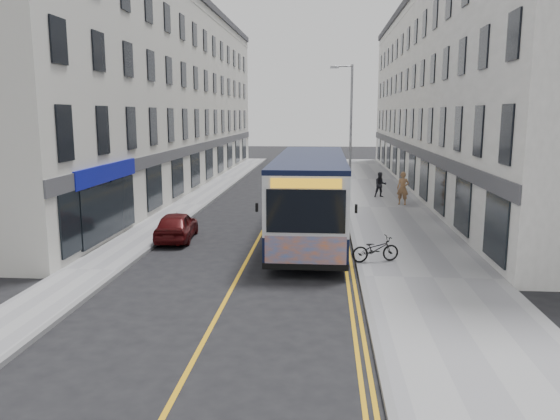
% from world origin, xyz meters
% --- Properties ---
extents(ground, '(140.00, 140.00, 0.00)m').
position_xyz_m(ground, '(0.00, 0.00, 0.00)').
color(ground, black).
rests_on(ground, ground).
extents(pavement_east, '(4.50, 64.00, 0.12)m').
position_xyz_m(pavement_east, '(6.25, 12.00, 0.06)').
color(pavement_east, gray).
rests_on(pavement_east, ground).
extents(pavement_west, '(2.00, 64.00, 0.12)m').
position_xyz_m(pavement_west, '(-5.00, 12.00, 0.06)').
color(pavement_west, gray).
rests_on(pavement_west, ground).
extents(kerb_east, '(0.18, 64.00, 0.13)m').
position_xyz_m(kerb_east, '(4.00, 12.00, 0.07)').
color(kerb_east, slate).
rests_on(kerb_east, ground).
extents(kerb_west, '(0.18, 64.00, 0.13)m').
position_xyz_m(kerb_west, '(-4.00, 12.00, 0.07)').
color(kerb_west, slate).
rests_on(kerb_west, ground).
extents(road_centre_line, '(0.12, 64.00, 0.01)m').
position_xyz_m(road_centre_line, '(0.00, 12.00, 0.00)').
color(road_centre_line, orange).
rests_on(road_centre_line, ground).
extents(road_dbl_yellow_inner, '(0.10, 64.00, 0.01)m').
position_xyz_m(road_dbl_yellow_inner, '(3.55, 12.00, 0.00)').
color(road_dbl_yellow_inner, orange).
rests_on(road_dbl_yellow_inner, ground).
extents(road_dbl_yellow_outer, '(0.10, 64.00, 0.01)m').
position_xyz_m(road_dbl_yellow_outer, '(3.75, 12.00, 0.00)').
color(road_dbl_yellow_outer, orange).
rests_on(road_dbl_yellow_outer, ground).
extents(terrace_east, '(6.00, 46.00, 13.00)m').
position_xyz_m(terrace_east, '(11.50, 21.00, 6.50)').
color(terrace_east, white).
rests_on(terrace_east, ground).
extents(terrace_west, '(6.00, 46.00, 13.00)m').
position_xyz_m(terrace_west, '(-9.00, 21.00, 6.50)').
color(terrace_west, silver).
rests_on(terrace_west, ground).
extents(streetlamp, '(1.32, 0.18, 8.00)m').
position_xyz_m(streetlamp, '(4.17, 14.00, 4.38)').
color(streetlamp, '#97999F').
rests_on(streetlamp, ground).
extents(city_bus, '(2.83, 12.13, 3.53)m').
position_xyz_m(city_bus, '(2.20, 4.53, 1.93)').
color(city_bus, black).
rests_on(city_bus, ground).
extents(bicycle, '(1.82, 1.10, 0.91)m').
position_xyz_m(bicycle, '(4.58, 0.52, 0.57)').
color(bicycle, black).
rests_on(bicycle, pavement_east).
extents(pedestrian_near, '(0.80, 0.67, 1.87)m').
position_xyz_m(pedestrian_near, '(7.21, 12.93, 1.06)').
color(pedestrian_near, '#996C45').
rests_on(pedestrian_near, pavement_east).
extents(pedestrian_far, '(0.81, 0.66, 1.55)m').
position_xyz_m(pedestrian_far, '(6.23, 15.73, 0.89)').
color(pedestrian_far, black).
rests_on(pedestrian_far, pavement_east).
extents(car_white, '(1.99, 4.43, 1.41)m').
position_xyz_m(car_white, '(1.80, 22.45, 0.71)').
color(car_white, silver).
rests_on(car_white, ground).
extents(car_maroon, '(1.73, 3.68, 1.22)m').
position_xyz_m(car_maroon, '(-3.40, 3.72, 0.61)').
color(car_maroon, '#480C0D').
rests_on(car_maroon, ground).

